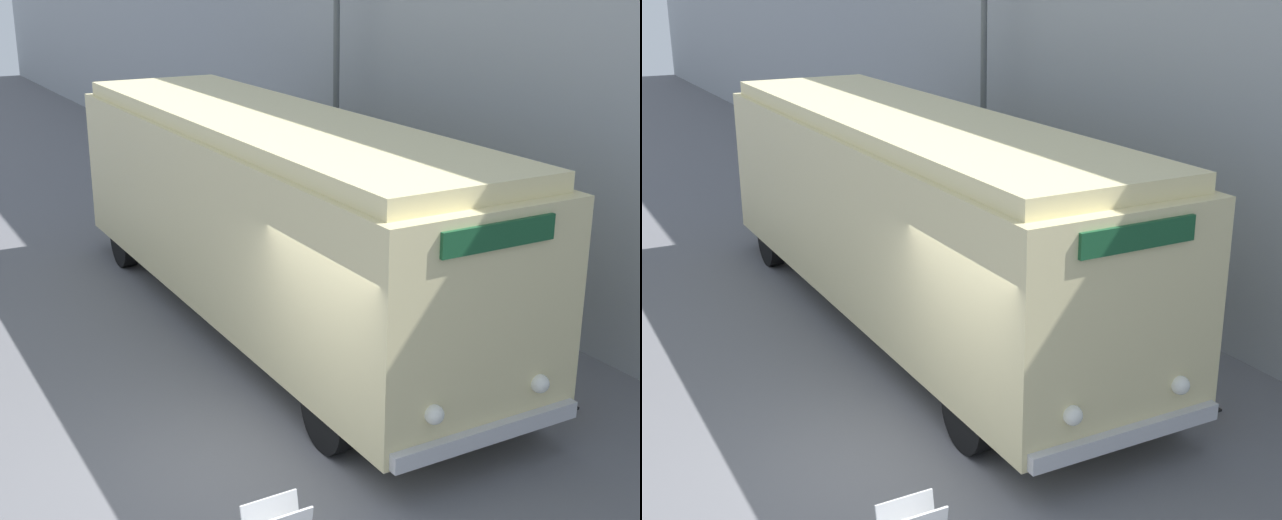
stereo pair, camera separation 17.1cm
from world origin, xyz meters
TOP-DOWN VIEW (x-y plane):
  - ground_plane at (0.00, 0.00)m, footprint 80.00×80.00m
  - building_wall_right at (5.74, 10.00)m, footprint 0.30×60.00m
  - vintage_bus at (2.08, 3.90)m, footprint 2.67×10.74m
  - streetlamp at (4.88, 6.64)m, footprint 0.36×0.36m
  - traffic_cone at (4.06, -0.56)m, footprint 0.36×0.36m

SIDE VIEW (x-z plane):
  - ground_plane at x=0.00m, z-range 0.00..0.00m
  - traffic_cone at x=4.06m, z-range -0.01..0.58m
  - vintage_bus at x=2.08m, z-range 0.20..3.56m
  - building_wall_right at x=5.74m, z-range 0.00..7.89m
  - streetlamp at x=4.88m, z-range 0.97..7.65m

